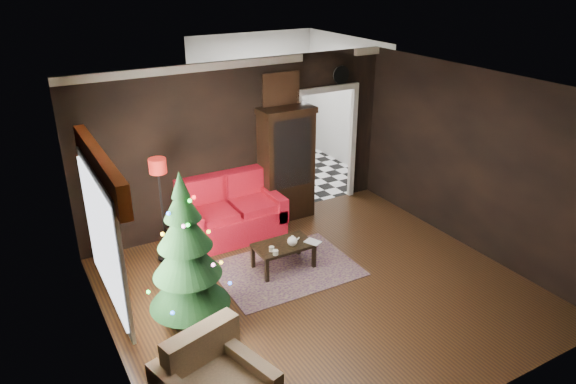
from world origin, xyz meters
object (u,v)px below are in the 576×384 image
curio_cabinet (286,166)px  floor_lamp (162,210)px  coffee_table (283,256)px  teapot (292,241)px  christmas_tree (186,251)px  loveseat (232,209)px  wall_clock (341,75)px  kitchen_table (279,165)px

curio_cabinet → floor_lamp: curio_cabinet is taller
floor_lamp → coffee_table: size_ratio=1.89×
curio_cabinet → teapot: size_ratio=11.32×
curio_cabinet → coffee_table: (-0.90, -1.50, -0.75)m
christmas_tree → coffee_table: (1.65, 0.59, -0.85)m
loveseat → curio_cabinet: size_ratio=0.89×
christmas_tree → coffee_table: bearing=19.6°
wall_clock → coffee_table: bearing=-141.4°
curio_cabinet → teapot: 1.86m
wall_clock → kitchen_table: wall_clock is taller
christmas_tree → floor_lamp: bearing=82.5°
wall_clock → floor_lamp: bearing=-170.7°
teapot → curio_cabinet: bearing=63.2°
teapot → wall_clock: bearing=41.6°
loveseat → teapot: bearing=-76.3°
coffee_table → teapot: teapot is taller
coffee_table → teapot: 0.31m
loveseat → floor_lamp: bearing=-171.4°
christmas_tree → teapot: bearing=15.5°
coffee_table → wall_clock: bearing=38.6°
christmas_tree → wall_clock: bearing=31.1°
wall_clock → kitchen_table: 2.43m
curio_cabinet → wall_clock: bearing=8.5°
loveseat → floor_lamp: size_ratio=1.05×
coffee_table → teapot: bearing=-48.9°
loveseat → coffee_table: bearing=-79.1°
christmas_tree → teapot: christmas_tree is taller
coffee_table → teapot: size_ratio=5.11×
floor_lamp → kitchen_table: 3.53m
loveseat → curio_cabinet: curio_cabinet is taller
coffee_table → kitchen_table: 3.32m
floor_lamp → coffee_table: floor_lamp is taller
coffee_table → kitchen_table: kitchen_table is taller
loveseat → wall_clock: (2.35, 0.40, 1.88)m
christmas_tree → kitchen_table: (3.21, 3.52, -0.68)m
coffee_table → wall_clock: 3.46m
kitchen_table → teapot: bearing=-115.7°
floor_lamp → teapot: (1.52, -1.21, -0.35)m
loveseat → floor_lamp: 1.24m
christmas_tree → kitchen_table: size_ratio=2.54×
christmas_tree → coffee_table: 1.95m
teapot → floor_lamp: bearing=141.6°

